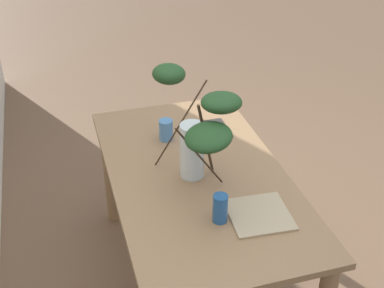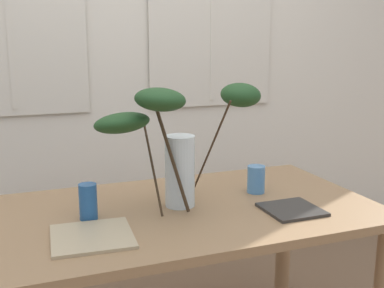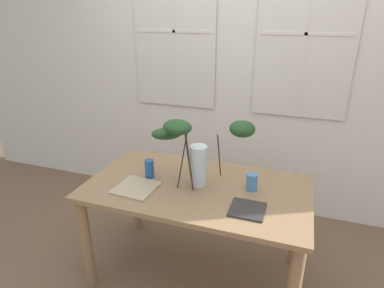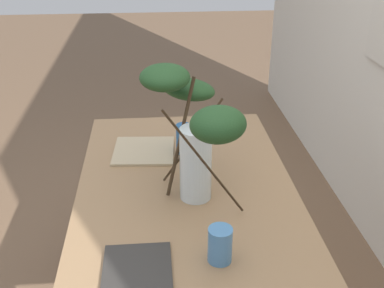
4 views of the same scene
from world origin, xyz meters
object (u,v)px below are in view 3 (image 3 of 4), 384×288
Objects in this scene: dining_table at (197,201)px; plate_square_right at (247,209)px; drinking_glass_blue_left at (149,169)px; drinking_glass_blue_right at (252,182)px; vase_with_branches at (195,145)px; plate_square_left at (136,188)px.

dining_table is 0.43m from plate_square_right.
drinking_glass_blue_left reaches higher than drinking_glass_blue_right.
plate_square_right is (0.37, -0.18, 0.13)m from dining_table.
drinking_glass_blue_right is (0.70, 0.06, -0.01)m from drinking_glass_blue_left.
vase_with_branches is (-0.02, 0.01, 0.41)m from dining_table.
vase_with_branches reaches higher than dining_table.
plate_square_right reaches higher than dining_table.
vase_with_branches is 0.44m from drinking_glass_blue_right.
vase_with_branches is at bearing 153.76° from plate_square_right.
plate_square_right is at bearing -1.17° from plate_square_left.
dining_table is at bearing -168.94° from drinking_glass_blue_right.
plate_square_right is (0.72, -0.19, -0.06)m from drinking_glass_blue_left.
plate_square_left is (-0.37, -0.16, 0.13)m from dining_table.
drinking_glass_blue_left is 0.70m from drinking_glass_blue_right.
vase_with_branches is 0.48m from plate_square_left.
plate_square_right is (0.73, -0.01, 0.00)m from plate_square_left.
drinking_glass_blue_left is at bearing 84.34° from plate_square_left.
plate_square_left is at bearing -153.07° from vase_with_branches.
plate_square_left is 1.27× the size of plate_square_right.
drinking_glass_blue_left is (-0.33, -0.00, -0.22)m from vase_with_branches.
drinking_glass_blue_right is 0.25m from plate_square_right.
plate_square_left is (-0.71, -0.23, -0.05)m from drinking_glass_blue_right.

